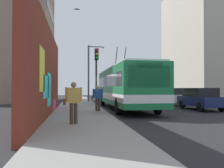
% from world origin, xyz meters
% --- Properties ---
extents(ground_plane, '(80.00, 80.00, 0.00)m').
position_xyz_m(ground_plane, '(0.00, 0.00, 0.00)').
color(ground_plane, '#232326').
extents(sidewalk_slab, '(48.00, 3.20, 0.15)m').
position_xyz_m(sidewalk_slab, '(0.00, 1.60, 0.07)').
color(sidewalk_slab, gray).
rests_on(sidewalk_slab, ground_plane).
extents(graffiti_wall, '(12.88, 0.32, 4.68)m').
position_xyz_m(graffiti_wall, '(-4.57, 3.35, 2.33)').
color(graffiti_wall, maroon).
rests_on(graffiti_wall, ground_plane).
extents(building_far_left, '(11.18, 8.79, 21.11)m').
position_xyz_m(building_far_left, '(13.07, 9.20, 10.56)').
color(building_far_left, gray).
rests_on(building_far_left, ground_plane).
extents(building_far_right, '(13.57, 8.65, 16.19)m').
position_xyz_m(building_far_right, '(15.10, -17.00, 8.10)').
color(building_far_right, '#B2A899').
rests_on(building_far_right, ground_plane).
extents(city_bus, '(12.12, 2.69, 4.86)m').
position_xyz_m(city_bus, '(0.54, -1.80, 1.73)').
color(city_bus, '#19723F').
rests_on(city_bus, ground_plane).
extents(parked_car_navy, '(4.18, 1.75, 1.58)m').
position_xyz_m(parked_car_navy, '(-1.09, -7.00, 0.83)').
color(parked_car_navy, navy).
rests_on(parked_car_navy, ground_plane).
extents(parked_car_white, '(4.08, 1.75, 1.58)m').
position_xyz_m(parked_car_white, '(4.38, -7.00, 0.83)').
color(parked_car_white, white).
rests_on(parked_car_white, ground_plane).
extents(parked_car_champagne, '(4.14, 1.80, 1.58)m').
position_xyz_m(parked_car_champagne, '(10.80, -7.00, 0.83)').
color(parked_car_champagne, '#C6B793').
rests_on(parked_car_champagne, ground_plane).
extents(pedestrian_at_curb, '(0.22, 0.72, 1.57)m').
position_xyz_m(pedestrian_at_curb, '(-2.29, 0.52, 1.06)').
color(pedestrian_at_curb, '#3F3326').
rests_on(pedestrian_at_curb, sidewalk_slab).
extents(pedestrian_near_wall, '(0.22, 0.74, 1.65)m').
position_xyz_m(pedestrian_near_wall, '(-7.71, 1.99, 1.11)').
color(pedestrian_near_wall, '#3F3326').
rests_on(pedestrian_near_wall, sidewalk_slab).
extents(traffic_light, '(0.49, 0.28, 4.34)m').
position_xyz_m(traffic_light, '(0.35, 0.35, 3.06)').
color(traffic_light, '#2D382D').
rests_on(traffic_light, sidewalk_slab).
extents(street_lamp, '(0.44, 1.80, 6.00)m').
position_xyz_m(street_lamp, '(8.40, 0.23, 3.63)').
color(street_lamp, '#4C4C51').
rests_on(street_lamp, sidewalk_slab).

